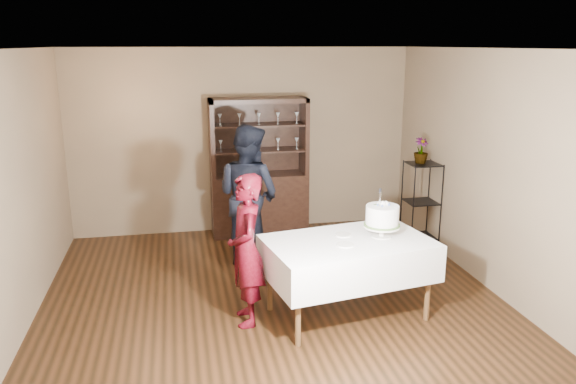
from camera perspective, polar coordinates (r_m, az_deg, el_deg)
The scene contains 14 objects.
floor at distance 6.38m, azimuth -1.60°, elevation -10.67°, with size 5.00×5.00×0.00m, color black.
ceiling at distance 5.75m, azimuth -1.80°, elevation 14.37°, with size 5.00×5.00×0.00m, color silver.
back_wall at distance 8.35m, azimuth -4.63°, elevation 5.18°, with size 5.00×0.02×2.70m, color brown.
wall_left at distance 6.04m, azimuth -25.77°, elevation -0.03°, with size 0.02×5.00×2.70m, color brown.
wall_right at distance 6.79m, azimuth 19.58°, elevation 2.12°, with size 0.02×5.00×2.70m, color brown.
china_hutch at distance 8.28m, azimuth -2.95°, elevation 0.27°, with size 1.40×0.48×2.00m.
plant_etagere at distance 7.89m, azimuth 13.36°, elevation -0.97°, with size 0.42×0.42×1.20m.
cake_table at distance 5.79m, azimuth 6.13°, elevation -6.70°, with size 1.79×1.27×0.82m.
woman at distance 5.59m, azimuth -4.28°, elevation -5.90°, with size 0.56×0.37×1.54m, color #37050C.
man at distance 7.07m, azimuth -4.05°, elevation -0.35°, with size 0.87×0.68×1.80m, color black.
cake at distance 5.81m, azimuth 9.54°, elevation -2.55°, with size 0.43×0.43×0.52m.
plate_near at distance 5.57m, azimuth 5.82°, elevation -5.35°, with size 0.18×0.18×0.01m, color silver.
plate_far at distance 5.85m, azimuth 5.62°, elevation -4.35°, with size 0.17×0.17×0.01m, color silver.
potted_plant at distance 7.73m, azimuth 13.36°, elevation 4.11°, with size 0.19×0.19×0.34m, color #4A6C33.
Camera 1 is at (-0.97, -5.67, 2.75)m, focal length 35.00 mm.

